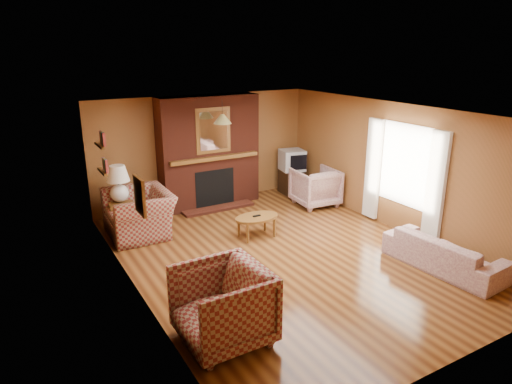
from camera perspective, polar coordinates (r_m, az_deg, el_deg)
floor at (r=7.83m, az=3.64°, el=-7.83°), size 6.50×6.50×0.00m
ceiling at (r=7.13m, az=4.02°, el=9.85°), size 6.50×6.50×0.00m
wall_back at (r=10.15m, az=-6.49°, el=5.29°), size 6.50×0.00×6.50m
wall_front at (r=5.22m, az=24.35°, el=-8.64°), size 6.50×0.00×6.50m
wall_left at (r=6.40m, az=-15.13°, el=-2.76°), size 0.00×6.50×6.50m
wall_right at (r=8.98m, az=17.20°, el=2.95°), size 0.00×6.50×6.50m
fireplace at (r=9.92m, az=-5.86°, el=4.91°), size 2.20×0.82×2.40m
window_right at (r=8.84m, az=17.88°, el=2.15°), size 0.10×1.85×2.00m
bookshelf at (r=8.07m, az=-18.66°, el=4.60°), size 0.09×0.55×0.71m
botanical_print at (r=6.02m, az=-14.31°, el=-0.47°), size 0.05×0.40×0.50m
pendant_light at (r=9.16m, az=-4.22°, el=9.09°), size 0.36×0.36×0.48m
plaid_loveseat at (r=8.75m, az=-14.38°, el=-2.59°), size 1.14×1.30×0.83m
plaid_armchair at (r=5.53m, az=-4.21°, el=-14.00°), size 1.04×1.01×0.94m
floral_sofa at (r=7.84m, az=22.46°, el=-6.99°), size 0.87×1.92×0.55m
floral_armchair at (r=10.14m, az=7.40°, el=0.63°), size 0.96×0.99×0.82m
coffee_table at (r=8.39m, az=0.09°, el=-3.39°), size 0.85×0.52×0.42m
side_table at (r=9.04m, az=-16.44°, el=-2.93°), size 0.47×0.47×0.59m
table_lamp at (r=8.83m, az=-16.83°, el=1.23°), size 0.43×0.43×0.70m
tv_stand at (r=10.97m, az=4.47°, el=1.35°), size 0.56×0.52×0.56m
crt_tv at (r=10.83m, az=4.55°, el=4.00°), size 0.62×0.62×0.49m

